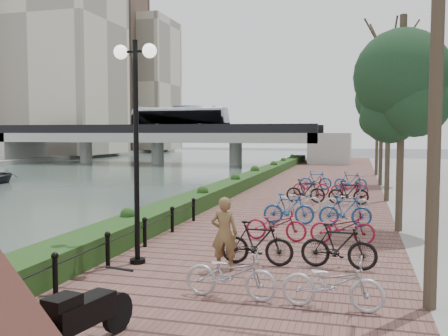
% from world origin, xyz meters
% --- Properties ---
extents(river_water, '(30.00, 130.00, 0.02)m').
position_xyz_m(river_water, '(-15.00, 25.00, 0.01)').
color(river_water, '#4C5F54').
rests_on(river_water, ground).
extents(promenade, '(8.00, 75.00, 0.50)m').
position_xyz_m(promenade, '(4.00, 17.50, 0.25)').
color(promenade, brown).
rests_on(promenade, ground).
extents(hedge, '(1.10, 56.00, 0.60)m').
position_xyz_m(hedge, '(0.60, 20.00, 0.80)').
color(hedge, '#183E16').
rests_on(hedge, promenade).
extents(chain_fence, '(0.10, 14.10, 0.70)m').
position_xyz_m(chain_fence, '(1.40, 2.00, 0.85)').
color(chain_fence, black).
rests_on(chain_fence, promenade).
extents(lamppost, '(1.02, 0.32, 5.05)m').
position_xyz_m(lamppost, '(1.92, 3.44, 4.13)').
color(lamppost, black).
rests_on(lamppost, promenade).
extents(motorcycle, '(0.82, 1.68, 1.01)m').
position_xyz_m(motorcycle, '(3.22, -0.96, 1.00)').
color(motorcycle, black).
rests_on(motorcycle, promenade).
extents(pedestrian, '(0.63, 0.46, 1.61)m').
position_xyz_m(pedestrian, '(4.00, 3.39, 1.30)').
color(pedestrian, brown).
rests_on(pedestrian, promenade).
extents(bicycle_parking, '(2.40, 19.89, 1.00)m').
position_xyz_m(bicycle_parking, '(5.50, 10.47, 0.97)').
color(bicycle_parking, '#B3B3B8').
rests_on(bicycle_parking, promenade).
extents(street_trees, '(3.20, 37.12, 6.80)m').
position_xyz_m(street_trees, '(8.00, 12.68, 3.69)').
color(street_trees, '#32281D').
rests_on(street_trees, promenade).
extents(bridge, '(36.00, 10.77, 6.50)m').
position_xyz_m(bridge, '(-14.44, 45.00, 3.37)').
color(bridge, '#9E9E99').
rests_on(bridge, ground).
extents(far_buildings, '(35.00, 38.00, 38.00)m').
position_xyz_m(far_buildings, '(-41.66, 65.91, 16.12)').
color(far_buildings, beige).
rests_on(far_buildings, far_bank).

